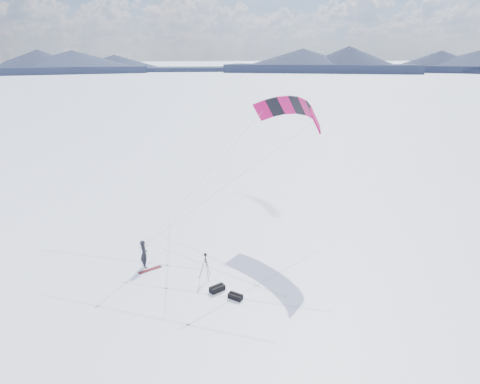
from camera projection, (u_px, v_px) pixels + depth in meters
name	position (u px, v px, depth m)	size (l,w,h in m)	color
ground	(174.00, 279.00, 23.00)	(1800.00, 1800.00, 0.00)	white
horizon_hills	(171.00, 228.00, 21.96)	(704.47, 706.88, 8.17)	#182234
snow_tracks	(169.00, 286.00, 22.28)	(17.62, 14.39, 0.01)	#AFB6D1
snowkiter	(145.00, 267.00, 24.35)	(0.64, 0.42, 1.77)	black
snowboard	(150.00, 270.00, 23.99)	(1.46, 0.27, 0.04)	maroon
tripod	(206.00, 263.00, 22.79)	(0.71, 0.64, 1.58)	black
gear_bag_a	(217.00, 288.00, 21.79)	(0.91, 0.60, 0.37)	black
gear_bag_b	(235.00, 296.00, 21.10)	(0.74, 0.83, 0.35)	black
power_kite	(292.00, 110.00, 27.17)	(12.14, 6.44, 8.24)	#B5074B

